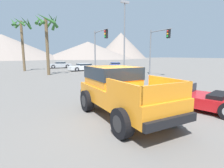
{
  "coord_description": "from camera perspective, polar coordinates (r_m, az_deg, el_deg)",
  "views": [
    {
      "loc": [
        -3.38,
        -5.18,
        2.34
      ],
      "look_at": [
        -0.08,
        1.33,
        1.14
      ],
      "focal_mm": 28.0,
      "sensor_mm": 36.0,
      "label": 1
    }
  ],
  "objects": [
    {
      "name": "ground_plane",
      "position": [
        6.61,
        5.92,
        -11.46
      ],
      "size": [
        320.0,
        320.0,
        0.0
      ],
      "primitive_type": "plane",
      "color": "slate"
    },
    {
      "name": "orange_pickup_truck",
      "position": [
        6.82,
        2.52,
        -1.4
      ],
      "size": [
        2.32,
        4.86,
        1.89
      ],
      "rotation": [
        0.0,
        0.0,
        0.02
      ],
      "color": "orange",
      "rests_on": "ground_plane"
    },
    {
      "name": "red_convertible_car",
      "position": [
        8.76,
        26.81,
        -4.43
      ],
      "size": [
        2.99,
        4.5,
        1.02
      ],
      "rotation": [
        0.0,
        0.0,
        0.32
      ],
      "color": "red",
      "rests_on": "ground_plane"
    },
    {
      "name": "parked_car_silver",
      "position": [
        34.52,
        -16.7,
        6.01
      ],
      "size": [
        4.14,
        1.99,
        1.17
      ],
      "rotation": [
        0.0,
        0.0,
        1.55
      ],
      "color": "#B7BABF",
      "rests_on": "ground_plane"
    },
    {
      "name": "parked_car_white",
      "position": [
        27.71,
        -9.26,
        5.53
      ],
      "size": [
        4.6,
        2.2,
        1.14
      ],
      "rotation": [
        0.0,
        0.0,
        1.64
      ],
      "color": "white",
      "rests_on": "ground_plane"
    },
    {
      "name": "parked_car_blue",
      "position": [
        31.53,
        1.03,
        6.09
      ],
      "size": [
        3.32,
        4.77,
        1.14
      ],
      "rotation": [
        0.0,
        0.0,
        2.76
      ],
      "color": "#334C9E",
      "rests_on": "ground_plane"
    },
    {
      "name": "traffic_light_main",
      "position": [
        20.95,
        -4.09,
        13.16
      ],
      "size": [
        0.38,
        3.87,
        5.36
      ],
      "rotation": [
        0.0,
        0.0,
        4.71
      ],
      "color": "slate",
      "rests_on": "ground_plane"
    },
    {
      "name": "traffic_light_crosswalk",
      "position": [
        21.34,
        14.73,
        12.76
      ],
      "size": [
        0.38,
        3.39,
        5.37
      ],
      "rotation": [
        0.0,
        0.0,
        4.71
      ],
      "color": "slate",
      "rests_on": "ground_plane"
    },
    {
      "name": "street_lamp_post",
      "position": [
        18.38,
        4.09,
        16.29
      ],
      "size": [
        0.9,
        0.24,
        7.63
      ],
      "color": "slate",
      "rests_on": "ground_plane"
    },
    {
      "name": "palm_tree_tall",
      "position": [
        22.72,
        -20.4,
        16.25
      ],
      "size": [
        2.74,
        2.77,
        7.1
      ],
      "color": "brown",
      "rests_on": "ground_plane"
    },
    {
      "name": "palm_tree_leaning",
      "position": [
        30.14,
        -27.41,
        15.04
      ],
      "size": [
        2.96,
        2.81,
        7.87
      ],
      "color": "brown",
      "rests_on": "ground_plane"
    },
    {
      "name": "distant_mountain_range",
      "position": [
        125.32,
        -22.48,
        10.77
      ],
      "size": [
        173.76,
        78.3,
        20.37
      ],
      "color": "gray",
      "rests_on": "ground_plane"
    }
  ]
}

